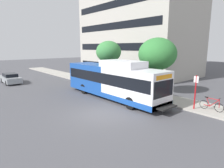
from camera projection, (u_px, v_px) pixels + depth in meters
name	position (u px, v px, depth m)	size (l,w,h in m)	color
ground_plane	(54.00, 94.00, 19.72)	(120.00, 120.00, 0.00)	#4C4C51
sidewalk_curb	(117.00, 87.00, 22.67)	(3.00, 56.00, 0.14)	#A8A399
transit_bus	(112.00, 80.00, 17.94)	(2.58, 12.25, 3.65)	white
bus_stop_sign_pole	(195.00, 90.00, 14.30)	(0.10, 0.36, 2.60)	red
bicycle_parked	(211.00, 105.00, 14.17)	(0.52, 1.76, 1.02)	black
street_tree_near_stop	(157.00, 54.00, 18.75)	(3.77, 3.77, 5.60)	#4C3823
street_tree_mid_block	(109.00, 52.00, 24.42)	(3.24, 3.24, 5.45)	#4C3823
parked_car_far_lane	(11.00, 78.00, 25.50)	(1.80, 4.50, 1.33)	#93999E
lattice_comm_tower	(90.00, 26.00, 47.93)	(1.10, 1.10, 29.82)	#B7B7BC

